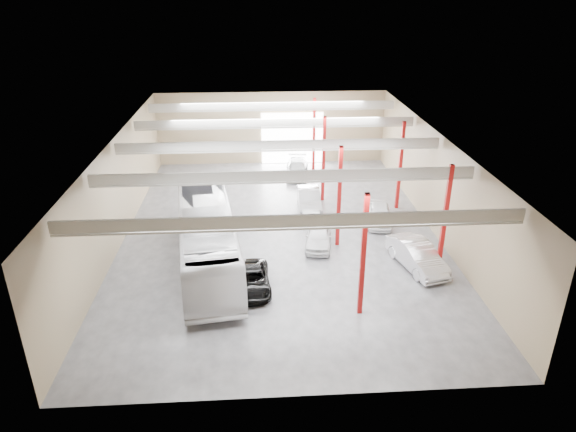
{
  "coord_description": "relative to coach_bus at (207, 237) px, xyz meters",
  "views": [
    {
      "loc": [
        -1.6,
        -32.97,
        16.36
      ],
      "look_at": [
        0.43,
        -1.9,
        2.2
      ],
      "focal_mm": 32.0,
      "sensor_mm": 36.0,
      "label": 1
    }
  ],
  "objects": [
    {
      "name": "car_right_far",
      "position": [
        12.2,
        5.37,
        -1.2
      ],
      "size": [
        2.48,
        4.55,
        1.47
      ],
      "primitive_type": "imported",
      "rotation": [
        0.0,
        0.0,
        -0.18
      ],
      "color": "white",
      "rests_on": "ground"
    },
    {
      "name": "car_row_a",
      "position": [
        7.27,
        2.11,
        -1.21
      ],
      "size": [
        2.35,
        4.48,
        1.45
      ],
      "primitive_type": "imported",
      "rotation": [
        0.0,
        0.0,
        -0.15
      ],
      "color": "silver",
      "rests_on": "ground"
    },
    {
      "name": "car_right_near",
      "position": [
        13.07,
        -1.27,
        -1.09
      ],
      "size": [
        3.0,
        5.41,
        1.69
      ],
      "primitive_type": "imported",
      "rotation": [
        0.0,
        0.0,
        0.25
      ],
      "color": "silver",
      "rests_on": "ground"
    },
    {
      "name": "car_row_b",
      "position": [
        7.27,
        8.44,
        -1.14
      ],
      "size": [
        1.81,
        4.88,
        1.59
      ],
      "primitive_type": "imported",
      "rotation": [
        0.0,
        0.0,
        -0.03
      ],
      "color": "silver",
      "rests_on": "ground"
    },
    {
      "name": "coach_bus",
      "position": [
        0.0,
        0.0,
        0.0
      ],
      "size": [
        5.1,
        14.23,
        3.88
      ],
      "primitive_type": "imported",
      "rotation": [
        0.0,
        0.0,
        0.14
      ],
      "color": "silver",
      "rests_on": "ground"
    },
    {
      "name": "black_sedan",
      "position": [
        2.77,
        -3.09,
        -1.33
      ],
      "size": [
        2.24,
        4.5,
        1.23
      ],
      "primitive_type": "imported",
      "rotation": [
        0.0,
        0.0,
        0.05
      ],
      "color": "black",
      "rests_on": "ground"
    },
    {
      "name": "car_row_c",
      "position": [
        6.96,
        16.14,
        -1.23
      ],
      "size": [
        2.44,
        5.05,
        1.42
      ],
      "primitive_type": "imported",
      "rotation": [
        0.0,
        0.0,
        -0.1
      ],
      "color": "gray",
      "rests_on": "ground"
    },
    {
      "name": "depot_shell",
      "position": [
        4.91,
        4.62,
        3.04
      ],
      "size": [
        22.12,
        32.12,
        7.06
      ],
      "color": "#46454A",
      "rests_on": "ground"
    }
  ]
}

